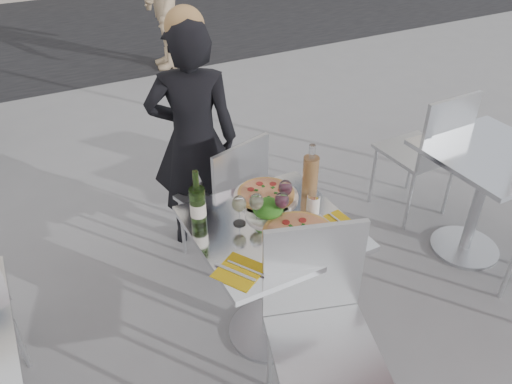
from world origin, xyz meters
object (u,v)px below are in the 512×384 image
pizza_near (299,234)px  wineglass_white_b (256,203)px  woman_diner (193,141)px  side_table_right (484,182)px  wine_bottle (198,205)px  carafe (310,175)px  napkin_right (336,225)px  chair_far (229,193)px  side_chair_rfar (430,146)px  sugar_shaker (313,203)px  napkin_left (239,271)px  wineglass_red_a (282,201)px  wineglass_red_b (285,189)px  salad_plate (268,210)px  pizza_far (266,195)px  chair_near (319,316)px  main_table (270,259)px  wineglass_white_a (239,205)px

pizza_near → wineglass_white_b: bearing=122.4°
wineglass_white_b → woman_diner: bearing=87.7°
side_table_right → wine_bottle: size_ratio=2.54×
carafe → napkin_right: (-0.03, -0.28, -0.11)m
chair_far → side_chair_rfar: (1.40, -0.18, 0.04)m
woman_diner → wine_bottle: bearing=92.0°
sugar_shaker → wineglass_white_b: (-0.28, 0.06, 0.06)m
woman_diner → napkin_left: 1.19m
wineglass_red_a → napkin_right: bearing=-37.7°
wineglass_white_b → wineglass_red_b: (0.18, 0.04, 0.00)m
wineglass_red_a → salad_plate: bearing=124.1°
napkin_left → wine_bottle: bearing=62.2°
pizza_far → salad_plate: (-0.07, -0.14, 0.02)m
chair_near → wine_bottle: size_ratio=3.29×
chair_near → side_table_right: bearing=33.7°
chair_far → pizza_near: 0.79m
woman_diner → main_table: bearing=112.5°
main_table → napkin_left: bearing=-142.0°
pizza_near → carafe: bearing=49.3°
main_table → chair_near: 0.45m
main_table → wineglass_white_b: 0.33m
side_chair_rfar → wineglass_white_a: side_chair_rfar is taller
pizza_far → wineglass_white_b: wineglass_white_b is taller
salad_plate → woman_diner: bearing=92.2°
side_table_right → napkin_right: napkin_right is taller
pizza_far → main_table: bearing=-113.1°
pizza_far → wineglass_red_a: wineglass_red_a is taller
chair_far → wineglass_red_b: bearing=80.0°
chair_far → carafe: size_ratio=3.10×
pizza_near → chair_far: bearing=90.1°
carafe → wineglass_red_b: carafe is taller
pizza_near → pizza_far: size_ratio=1.02×
pizza_near → wineglass_red_b: 0.25m
pizza_near → chair_near: bearing=-105.4°
side_table_right → woman_diner: 1.80m
chair_far → napkin_left: bearing=51.5°
side_table_right → pizza_near: size_ratio=2.22×
wine_bottle → wineglass_white_a: size_ratio=1.87×
carafe → wineglass_white_b: bearing=-168.4°
side_chair_rfar → napkin_left: bearing=19.6°
wineglass_white_a → napkin_right: bearing=-29.9°
wineglass_red_a → napkin_right: wineglass_red_a is taller
pizza_far → salad_plate: 0.16m
pizza_far → wine_bottle: (-0.39, -0.05, 0.10)m
wineglass_white_a → wineglass_white_b: size_ratio=1.00×
wineglass_red_b → napkin_right: bearing=-60.3°
salad_plate → sugar_shaker: (0.21, -0.07, 0.02)m
chair_far → woman_diner: 0.40m
napkin_right → chair_near: bearing=-138.3°
side_chair_rfar → wineglass_white_a: 1.67m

